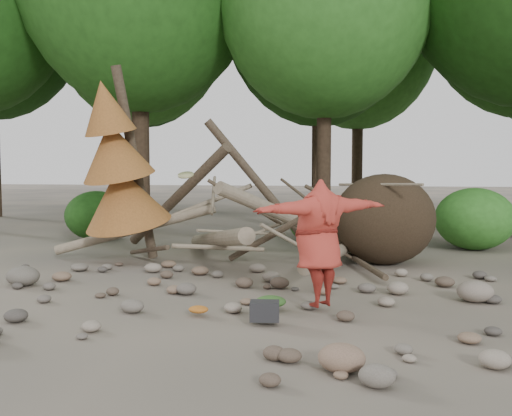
# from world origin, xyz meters

# --- Properties ---
(ground) EXTENTS (120.00, 120.00, 0.00)m
(ground) POSITION_xyz_m (0.00, 0.00, 0.00)
(ground) COLOR #514C44
(ground) RESTS_ON ground
(deadfall_pile) EXTENTS (8.55, 5.24, 3.30)m
(deadfall_pile) POSITION_xyz_m (2.02, 4.24, 0.95)
(deadfall_pile) COLOR #332619
(deadfall_pile) RESTS_ON ground
(dead_conifer) EXTENTS (2.06, 2.16, 4.35)m
(dead_conifer) POSITION_xyz_m (-3.12, 3.37, 2.11)
(dead_conifer) COLOR #4C3F30
(dead_conifer) RESTS_ON ground
(bush_left) EXTENTS (1.80, 1.80, 1.44)m
(bush_left) POSITION_xyz_m (-5.50, 7.20, 0.72)
(bush_left) COLOR #1F5115
(bush_left) RESTS_ON ground
(bush_mid) EXTENTS (1.40, 1.40, 1.12)m
(bush_mid) POSITION_xyz_m (0.80, 7.80, 0.56)
(bush_mid) COLOR #29671E
(bush_mid) RESTS_ON ground
(bush_right) EXTENTS (2.00, 2.00, 1.60)m
(bush_right) POSITION_xyz_m (5.00, 7.00, 0.80)
(bush_right) COLOR #347A26
(bush_right) RESTS_ON ground
(frisbee_thrower) EXTENTS (3.34, 1.94, 1.98)m
(frisbee_thrower) POSITION_xyz_m (1.47, -0.04, 1.01)
(frisbee_thrower) COLOR #AB3026
(frisbee_thrower) RESTS_ON ground
(backpack) EXTENTS (0.42, 0.30, 0.26)m
(backpack) POSITION_xyz_m (0.81, -0.92, 0.13)
(backpack) COLOR black
(backpack) RESTS_ON ground
(cloth_green) EXTENTS (0.45, 0.38, 0.17)m
(cloth_green) POSITION_xyz_m (0.78, -0.14, 0.08)
(cloth_green) COLOR #305A24
(cloth_green) RESTS_ON ground
(cloth_orange) EXTENTS (0.29, 0.23, 0.10)m
(cloth_orange) POSITION_xyz_m (-0.18, -0.66, 0.05)
(cloth_orange) COLOR #A75C1C
(cloth_orange) RESTS_ON ground
(boulder_front_right) EXTENTS (0.49, 0.44, 0.30)m
(boulder_front_right) POSITION_xyz_m (1.88, -2.53, 0.15)
(boulder_front_right) COLOR #826551
(boulder_front_right) RESTS_ON ground
(boulder_mid_right) EXTENTS (0.56, 0.51, 0.34)m
(boulder_mid_right) POSITION_xyz_m (3.86, 0.95, 0.17)
(boulder_mid_right) COLOR gray
(boulder_mid_right) RESTS_ON ground
(boulder_mid_left) EXTENTS (0.59, 0.53, 0.35)m
(boulder_mid_left) POSITION_xyz_m (-3.85, 0.83, 0.18)
(boulder_mid_left) COLOR #625C53
(boulder_mid_left) RESTS_ON ground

